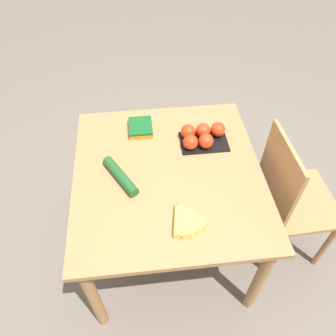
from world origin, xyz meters
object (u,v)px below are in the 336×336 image
object	(u,v)px
banana_bunch	(185,219)
tomato_pack	(202,136)
carrot_bag	(141,127)
cucumber_near	(120,176)
chair	(289,199)

from	to	relation	value
banana_bunch	tomato_pack	size ratio (longest dim) A/B	0.65
carrot_bag	cucumber_near	bearing A→B (deg)	-18.69
chair	cucumber_near	xyz separation A→B (m)	(-0.07, -0.93, 0.25)
tomato_pack	carrot_bag	xyz separation A→B (m)	(-0.13, -0.33, -0.02)
carrot_bag	cucumber_near	world-z (taller)	cucumber_near
banana_bunch	carrot_bag	size ratio (longest dim) A/B	1.10
chair	banana_bunch	size ratio (longest dim) A/B	5.43
chair	carrot_bag	xyz separation A→B (m)	(-0.43, -0.81, 0.25)
tomato_pack	cucumber_near	distance (m)	0.51
tomato_pack	chair	bearing A→B (deg)	58.28
banana_bunch	carrot_bag	distance (m)	0.66
banana_bunch	tomato_pack	world-z (taller)	tomato_pack
cucumber_near	carrot_bag	bearing A→B (deg)	161.31
banana_bunch	carrot_bag	bearing A→B (deg)	-165.42
banana_bunch	tomato_pack	bearing A→B (deg)	161.99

